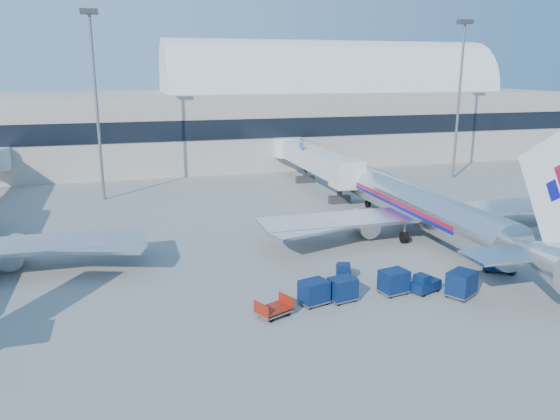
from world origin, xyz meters
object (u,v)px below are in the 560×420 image
object	(u,v)px
barrier_near	(511,234)
cart_train_b	(343,289)
cart_train_a	(394,281)
barrier_mid	(539,231)
cart_train_c	(314,292)
tug_left	(343,272)
cart_open_red	(274,310)
tug_lead	(425,284)
airliner_main	(425,208)
mast_east	(461,77)
mast_west	(94,78)
tug_right	(498,263)
jetbridge_near	(310,158)
cart_solo_near	(462,283)

from	to	relation	value
barrier_near	cart_train_b	distance (m)	23.15
cart_train_b	cart_train_a	bearing A→B (deg)	-9.23
barrier_mid	cart_train_c	distance (m)	28.20
tug_left	cart_train_c	distance (m)	5.25
cart_open_red	tug_lead	bearing A→B (deg)	-20.32
airliner_main	cart_train_b	world-z (taller)	airliner_main
mast_east	cart_open_red	size ratio (longest dim) A/B	8.47
airliner_main	barrier_near	bearing A→B (deg)	-17.39
airliner_main	cart_train_a	size ratio (longest dim) A/B	16.42
tug_left	cart_train_b	distance (m)	4.05
tug_left	cart_train_c	bearing A→B (deg)	154.77
mast_west	tug_right	xyz separation A→B (m)	(30.93, -35.35, -14.05)
cart_train_b	cart_open_red	size ratio (longest dim) A/B	0.81
cart_train_c	cart_train_a	bearing A→B (deg)	-14.44
airliner_main	barrier_mid	size ratio (longest dim) A/B	12.42
barrier_near	cart_train_c	size ratio (longest dim) A/B	1.32
airliner_main	tug_right	size ratio (longest dim) A/B	13.50
mast_west	tug_right	world-z (taller)	mast_west
tug_lead	cart_train_a	distance (m)	2.33
barrier_near	tug_right	xyz separation A→B (m)	(-7.07, -7.35, 0.29)
airliner_main	cart_train_a	world-z (taller)	airliner_main
mast_east	cart_train_a	world-z (taller)	mast_east
cart_train_c	mast_west	bearing A→B (deg)	95.72
barrier_near	cart_train_c	bearing A→B (deg)	-158.60
tug_lead	jetbridge_near	bearing A→B (deg)	62.84
jetbridge_near	tug_left	size ratio (longest dim) A/B	11.31
barrier_near	cart_train_a	distance (m)	19.43
mast_west	cart_train_a	distance (m)	44.66
mast_east	cart_solo_near	size ratio (longest dim) A/B	8.53
mast_east	cart_train_a	bearing A→B (deg)	-128.27
mast_east	barrier_mid	bearing A→B (deg)	-107.26
cart_train_b	cart_solo_near	size ratio (longest dim) A/B	0.81
mast_east	barrier_near	xyz separation A→B (m)	(-12.00, -28.00, -14.34)
mast_west	cart_train_c	world-z (taller)	mast_west
barrier_mid	tug_left	size ratio (longest dim) A/B	1.23
airliner_main	tug_lead	xyz separation A→B (m)	(-6.94, -11.98, -2.26)
mast_east	cart_train_b	distance (m)	51.78
cart_solo_near	cart_open_red	size ratio (longest dim) A/B	0.99
airliner_main	cart_train_a	xyz separation A→B (m)	(-9.20, -11.52, -1.99)
tug_left	cart_train_b	world-z (taller)	cart_train_b
cart_train_b	cart_solo_near	world-z (taller)	cart_solo_near
mast_west	tug_left	bearing A→B (deg)	-61.25
jetbridge_near	tug_left	bearing A→B (deg)	-105.09
cart_train_c	cart_solo_near	world-z (taller)	cart_solo_near
jetbridge_near	mast_west	xyz separation A→B (m)	(-27.60, -0.81, 10.86)
barrier_near	tug_left	world-z (taller)	tug_left
jetbridge_near	cart_solo_near	size ratio (longest dim) A/B	10.38
mast_west	barrier_near	size ratio (longest dim) A/B	7.53
mast_east	barrier_near	size ratio (longest dim) A/B	7.53
tug_right	mast_east	bearing A→B (deg)	95.93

